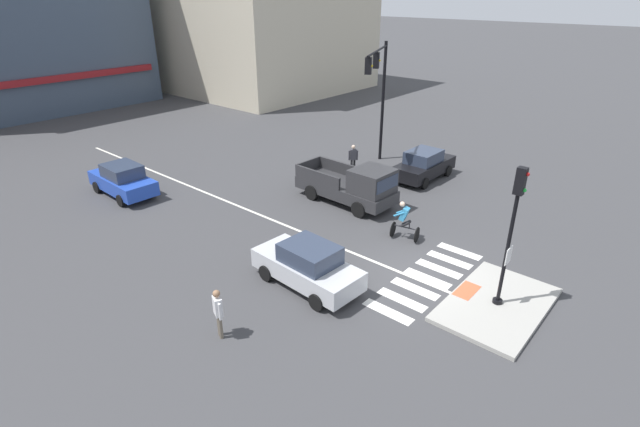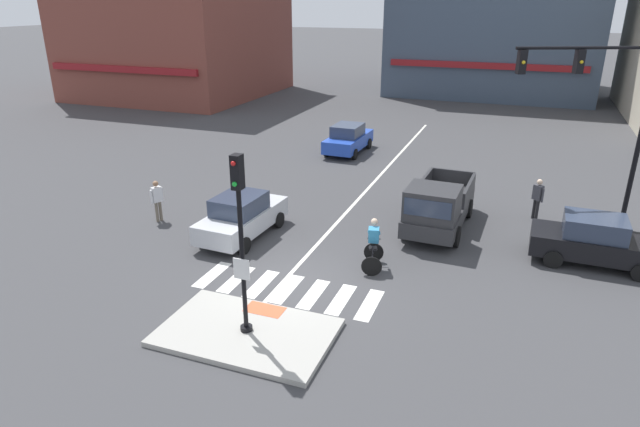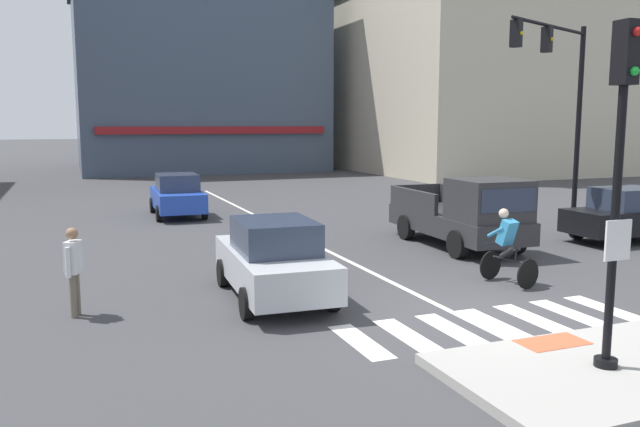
# 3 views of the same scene
# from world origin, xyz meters

# --- Properties ---
(ground_plane) EXTENTS (300.00, 300.00, 0.00)m
(ground_plane) POSITION_xyz_m (0.00, 0.00, 0.00)
(ground_plane) COLOR #3D3D3F
(traffic_island) EXTENTS (4.50, 2.84, 0.15)m
(traffic_island) POSITION_xyz_m (0.00, -3.12, 0.07)
(traffic_island) COLOR #A3A099
(traffic_island) RESTS_ON ground
(tactile_pad_front) EXTENTS (1.10, 0.60, 0.01)m
(tactile_pad_front) POSITION_xyz_m (0.00, -2.04, 0.15)
(tactile_pad_front) COLOR #DB5B38
(tactile_pad_front) RESTS_ON traffic_island
(signal_pole) EXTENTS (0.44, 0.38, 4.74)m
(signal_pole) POSITION_xyz_m (0.00, -3.12, 3.01)
(signal_pole) COLOR black
(signal_pole) RESTS_ON traffic_island
(crosswalk_stripe_a) EXTENTS (0.44, 1.80, 0.01)m
(crosswalk_stripe_a) POSITION_xyz_m (-2.61, -0.53, 0.00)
(crosswalk_stripe_a) COLOR silver
(crosswalk_stripe_a) RESTS_ON ground
(crosswalk_stripe_b) EXTENTS (0.44, 1.80, 0.01)m
(crosswalk_stripe_b) POSITION_xyz_m (-1.74, -0.53, 0.00)
(crosswalk_stripe_b) COLOR silver
(crosswalk_stripe_b) RESTS_ON ground
(crosswalk_stripe_c) EXTENTS (0.44, 1.80, 0.01)m
(crosswalk_stripe_c) POSITION_xyz_m (-0.87, -0.53, 0.00)
(crosswalk_stripe_c) COLOR silver
(crosswalk_stripe_c) RESTS_ON ground
(crosswalk_stripe_d) EXTENTS (0.44, 1.80, 0.01)m
(crosswalk_stripe_d) POSITION_xyz_m (0.00, -0.53, 0.00)
(crosswalk_stripe_d) COLOR silver
(crosswalk_stripe_d) RESTS_ON ground
(crosswalk_stripe_e) EXTENTS (0.44, 1.80, 0.01)m
(crosswalk_stripe_e) POSITION_xyz_m (0.87, -0.53, 0.00)
(crosswalk_stripe_e) COLOR silver
(crosswalk_stripe_e) RESTS_ON ground
(crosswalk_stripe_f) EXTENTS (0.44, 1.80, 0.01)m
(crosswalk_stripe_f) POSITION_xyz_m (1.74, -0.53, 0.00)
(crosswalk_stripe_f) COLOR silver
(crosswalk_stripe_f) RESTS_ON ground
(crosswalk_stripe_g) EXTENTS (0.44, 1.80, 0.01)m
(crosswalk_stripe_g) POSITION_xyz_m (2.61, -0.53, 0.00)
(crosswalk_stripe_g) COLOR silver
(crosswalk_stripe_g) RESTS_ON ground
(lane_centre_line) EXTENTS (0.14, 28.00, 0.01)m
(lane_centre_line) POSITION_xyz_m (-0.29, 10.00, 0.00)
(lane_centre_line) COLOR silver
(lane_centre_line) RESTS_ON ground
(traffic_light_mast) EXTENTS (4.71, 2.22, 6.92)m
(traffic_light_mast) POSITION_xyz_m (8.71, 7.81, 4.79)
(traffic_light_mast) COLOR black
(traffic_light_mast) RESTS_ON ground
(building_corner_left) EXTENTS (17.96, 19.64, 13.89)m
(building_corner_left) POSITION_xyz_m (21.72, 32.06, 6.96)
(building_corner_left) COLOR beige
(building_corner_left) RESTS_ON ground
(building_corner_right) EXTENTS (18.07, 16.14, 14.22)m
(building_corner_right) POSITION_xyz_m (2.51, 41.91, 7.13)
(building_corner_right) COLOR #3D4C60
(building_corner_right) RESTS_ON ground
(car_blue_westbound_distant) EXTENTS (1.94, 4.15, 1.64)m
(car_blue_westbound_distant) POSITION_xyz_m (-3.14, 15.11, 0.81)
(car_blue_westbound_distant) COLOR #2347B7
(car_blue_westbound_distant) RESTS_ON ground
(car_silver_westbound_near) EXTENTS (2.01, 4.18, 1.64)m
(car_silver_westbound_near) POSITION_xyz_m (-3.15, 2.50, 0.81)
(car_silver_westbound_near) COLOR silver
(car_silver_westbound_near) RESTS_ON ground
(car_black_cross_right) EXTENTS (4.13, 1.90, 1.64)m
(car_black_cross_right) POSITION_xyz_m (8.82, 4.68, 0.81)
(car_black_cross_right) COLOR black
(car_black_cross_right) RESTS_ON ground
(pickup_truck_charcoal_eastbound_mid) EXTENTS (2.19, 5.16, 2.08)m
(pickup_truck_charcoal_eastbound_mid) POSITION_xyz_m (3.49, 5.54, 0.98)
(pickup_truck_charcoal_eastbound_mid) COLOR #2D2D30
(pickup_truck_charcoal_eastbound_mid) RESTS_ON ground
(cyclist) EXTENTS (0.87, 1.20, 1.68)m
(cyclist) POSITION_xyz_m (2.05, 1.78, 0.87)
(cyclist) COLOR black
(cyclist) RESTS_ON ground
(pedestrian_at_curb_left) EXTENTS (0.34, 0.51, 1.67)m
(pedestrian_at_curb_left) POSITION_xyz_m (-6.95, 2.65, 0.98)
(pedestrian_at_curb_left) COLOR #6B6051
(pedestrian_at_curb_left) RESTS_ON ground
(pedestrian_waiting_far_side) EXTENTS (0.43, 0.40, 1.67)m
(pedestrian_waiting_far_side) POSITION_xyz_m (6.98, 8.16, 0.98)
(pedestrian_waiting_far_side) COLOR black
(pedestrian_waiting_far_side) RESTS_ON ground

